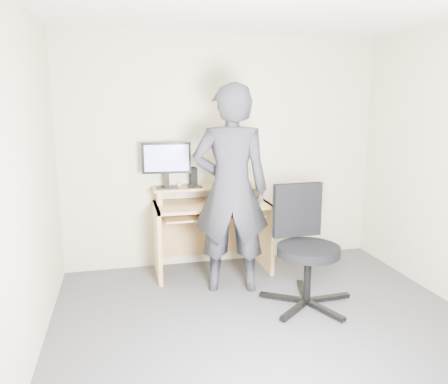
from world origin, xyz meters
name	(u,v)px	position (x,y,z in m)	size (l,w,h in m)	color
ground	(276,337)	(0.00, 0.00, 0.00)	(3.50, 3.50, 0.00)	#48484D
back_wall	(224,152)	(0.00, 1.75, 1.25)	(3.50, 0.02, 2.50)	beige
desk	(211,220)	(-0.20, 1.53, 0.55)	(1.20, 0.60, 0.91)	tan
monitor	(166,161)	(-0.65, 1.57, 1.20)	(0.50, 0.14, 0.48)	black
external_drive	(193,177)	(-0.37, 1.63, 1.01)	(0.07, 0.13, 0.20)	black
travel_mug	(220,177)	(-0.08, 1.60, 1.00)	(0.08, 0.08, 0.18)	silver
smartphone	(240,185)	(0.14, 1.56, 0.92)	(0.07, 0.13, 0.01)	black
charger	(190,186)	(-0.42, 1.52, 0.93)	(0.04, 0.04, 0.04)	black
headphones	(186,185)	(-0.44, 1.67, 0.92)	(0.16, 0.16, 0.02)	silver
keyboard	(219,213)	(-0.14, 1.36, 0.67)	(0.46, 0.18, 0.03)	black
mouse	(239,202)	(0.07, 1.35, 0.77)	(0.10, 0.06, 0.04)	black
office_chair	(304,242)	(0.45, 0.53, 0.57)	(0.81, 0.83, 1.05)	black
person	(231,190)	(-0.12, 0.97, 0.98)	(0.72, 0.47, 1.97)	black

